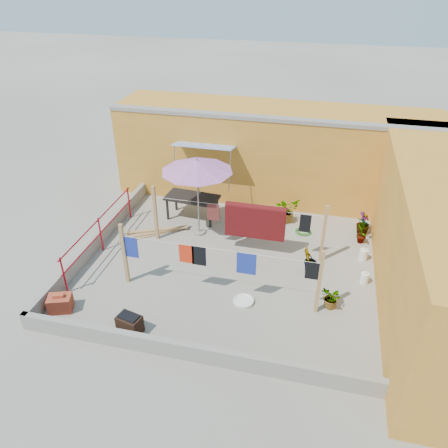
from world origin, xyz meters
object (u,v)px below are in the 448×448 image
Objects in this scene: water_jug_a at (365,278)px; brazier at (130,324)px; outdoor_table at (192,199)px; brick_stack at (60,303)px; green_hose at (303,231)px; patio_umbrella at (197,166)px; water_jug_b at (363,255)px; plant_back_a at (287,210)px; white_basin at (244,301)px.

brazier is at bearing -149.44° from water_jug_a.
brick_stack is at bearing -109.84° from outdoor_table.
brazier is at bearing -123.64° from green_hose.
water_jug_a is (5.02, -1.36, -2.15)m from patio_umbrella.
patio_umbrella is at bearing -61.07° from outdoor_table.
brazier reaches higher than brick_stack.
outdoor_table is 2.68× the size of brick_stack.
green_hose is (-1.80, 1.09, -0.13)m from water_jug_b.
water_jug_a is 0.68× the size of green_hose.
brazier is (0.14, -5.38, -0.49)m from outdoor_table.
plant_back_a is (2.93, 5.91, 0.18)m from brazier.
brazier is at bearing -88.49° from outdoor_table.
water_jug_b reaches higher than green_hose.
white_basin is 1.39× the size of water_jug_b.
water_jug_a is 0.41× the size of plant_back_a.
green_hose is at bearing 148.83° from water_jug_b.
brazier reaches higher than water_jug_b.
patio_umbrella is 4.98m from brazier.
water_jug_a is 0.92× the size of water_jug_b.
water_jug_b is 0.45× the size of plant_back_a.
brazier is 2.87m from white_basin.
patio_umbrella is 3.49m from plant_back_a.
brazier is at bearing -8.33° from brick_stack.
patio_umbrella is 4.36× the size of brazier.
plant_back_a reaches higher than brazier.
water_jug_b is at bearing -2.94° from patio_umbrella.
water_jug_b is at bearing 90.00° from water_jug_a.
water_jug_b is (5.36, 4.26, -0.07)m from brazier.
white_basin is at bearing -97.48° from plant_back_a.
patio_umbrella reaches higher than white_basin.
plant_back_a reaches higher than outdoor_table.
water_jug_b is at bearing -31.17° from green_hose.
plant_back_a reaches higher than white_basin.
water_jug_b is (7.33, 3.97, -0.04)m from brick_stack.
brick_stack is 4.55m from white_basin.
patio_umbrella reaches higher than plant_back_a.
patio_umbrella reaches higher than green_hose.
water_jug_a is at bearing -50.57° from green_hose.
plant_back_a is (2.59, 1.40, -1.88)m from patio_umbrella.
brazier is at bearing -94.26° from patio_umbrella.
outdoor_table reaches higher than green_hose.
brick_stack is at bearing -151.57° from water_jug_b.
green_hose is (-1.80, 2.18, -0.12)m from water_jug_a.
water_jug_b reaches higher than white_basin.
water_jug_a is (5.50, -2.22, -0.57)m from outdoor_table.
water_jug_a is 2.83m from green_hose.
plant_back_a is (-0.63, 0.57, 0.39)m from green_hose.
water_jug_b is 0.74× the size of green_hose.
patio_umbrella is at bearing 124.99° from white_basin.
brick_stack is 7.88m from water_jug_a.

